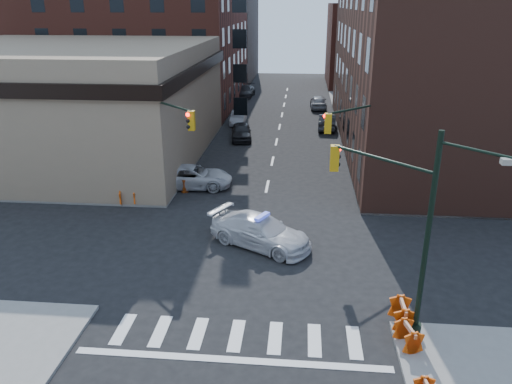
% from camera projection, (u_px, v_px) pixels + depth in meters
% --- Properties ---
extents(ground, '(140.00, 140.00, 0.00)m').
position_uv_depth(ground, '(253.00, 253.00, 25.57)').
color(ground, black).
rests_on(ground, ground).
extents(sidewalk_nw, '(34.00, 54.50, 0.15)m').
position_uv_depth(sidewalk_nw, '(84.00, 113.00, 58.01)').
color(sidewalk_nw, gray).
rests_on(sidewalk_nw, ground).
extents(sidewalk_ne, '(34.00, 54.50, 0.15)m').
position_uv_depth(sidewalk_ne, '(493.00, 121.00, 54.05)').
color(sidewalk_ne, gray).
rests_on(sidewalk_ne, ground).
extents(bank_building, '(22.00, 22.00, 9.00)m').
position_uv_depth(bank_building, '(66.00, 101.00, 40.79)').
color(bank_building, '#877158').
rests_on(bank_building, ground).
extents(apartment_block, '(25.00, 25.00, 24.00)m').
position_uv_depth(apartment_block, '(133.00, 3.00, 60.13)').
color(apartment_block, '#5A261C').
rests_on(apartment_block, ground).
extents(commercial_row_ne, '(14.00, 34.00, 14.00)m').
position_uv_depth(commercial_row_ne, '(429.00, 65.00, 42.91)').
color(commercial_row_ne, '#4E2A1F').
rests_on(commercial_row_ne, ground).
extents(filler_nw, '(20.00, 18.00, 16.00)m').
position_uv_depth(filler_nw, '(193.00, 29.00, 81.82)').
color(filler_nw, brown).
rests_on(filler_nw, ground).
extents(filler_ne, '(16.00, 16.00, 12.00)m').
position_uv_depth(filler_ne, '(381.00, 45.00, 76.23)').
color(filler_ne, '#5A261C').
rests_on(filler_ne, ground).
extents(signal_pole_se, '(5.40, 5.27, 8.00)m').
position_uv_depth(signal_pole_se, '(402.00, 219.00, 18.27)').
color(signal_pole_se, black).
rests_on(signal_pole_se, sidewalk_se).
extents(signal_pole_nw, '(3.58, 3.67, 8.00)m').
position_uv_depth(signal_pole_nw, '(164.00, 142.00, 29.50)').
color(signal_pole_nw, black).
rests_on(signal_pole_nw, sidewalk_nw).
extents(signal_pole_ne, '(3.67, 3.58, 8.00)m').
position_uv_depth(signal_pole_ne, '(364.00, 147.00, 28.51)').
color(signal_pole_ne, black).
rests_on(signal_pole_ne, sidewalk_ne).
extents(tree_ne_near, '(3.00, 3.00, 4.85)m').
position_uv_depth(tree_ne_near, '(357.00, 98.00, 47.89)').
color(tree_ne_near, black).
rests_on(tree_ne_near, sidewalk_ne).
extents(tree_ne_far, '(3.00, 3.00, 4.85)m').
position_uv_depth(tree_ne_far, '(350.00, 85.00, 55.34)').
color(tree_ne_far, black).
rests_on(tree_ne_far, sidewalk_ne).
extents(police_car, '(6.03, 4.70, 1.63)m').
position_uv_depth(police_car, '(261.00, 231.00, 26.12)').
color(police_car, silver).
rests_on(police_car, ground).
extents(pickup, '(5.71, 2.93, 1.54)m').
position_uv_depth(pickup, '(192.00, 177.00, 34.48)').
color(pickup, silver).
rests_on(pickup, ground).
extents(parked_car_wnear, '(2.40, 4.73, 1.54)m').
position_uv_depth(parked_car_wnear, '(241.00, 131.00, 46.62)').
color(parked_car_wnear, black).
rests_on(parked_car_wnear, ground).
extents(parked_car_wfar, '(1.52, 4.15, 1.36)m').
position_uv_depth(parked_car_wfar, '(238.00, 118.00, 52.61)').
color(parked_car_wfar, '#999AA1').
rests_on(parked_car_wfar, ground).
extents(parked_car_wdeep, '(2.52, 5.47, 1.55)m').
position_uv_depth(parked_car_wdeep, '(245.00, 91.00, 67.80)').
color(parked_car_wdeep, black).
rests_on(parked_car_wdeep, ground).
extents(parked_car_enear, '(1.96, 4.80, 1.55)m').
position_uv_depth(parked_car_enear, '(327.00, 122.00, 50.35)').
color(parked_car_enear, black).
rests_on(parked_car_enear, ground).
extents(parked_car_efar, '(2.00, 4.77, 1.61)m').
position_uv_depth(parked_car_efar, '(318.00, 102.00, 60.26)').
color(parked_car_efar, gray).
rests_on(parked_car_efar, ground).
extents(pedestrian_a, '(0.61, 0.41, 1.65)m').
position_uv_depth(pedestrian_a, '(131.00, 173.00, 34.57)').
color(pedestrian_a, black).
rests_on(pedestrian_a, sidewalk_nw).
extents(pedestrian_b, '(0.88, 0.76, 1.57)m').
position_uv_depth(pedestrian_b, '(87.00, 189.00, 31.80)').
color(pedestrian_b, '#2A241C').
rests_on(pedestrian_b, sidewalk_nw).
extents(pedestrian_c, '(0.96, 0.95, 1.64)m').
position_uv_depth(pedestrian_c, '(68.00, 182.00, 32.95)').
color(pedestrian_c, '#1E252E').
rests_on(pedestrian_c, sidewalk_nw).
extents(barrel_road, '(0.66, 0.66, 0.92)m').
position_uv_depth(barrel_road, '(267.00, 225.00, 27.77)').
color(barrel_road, '#E7400A').
rests_on(barrel_road, ground).
extents(barrel_bank, '(0.56, 0.56, 0.93)m').
position_uv_depth(barrel_bank, '(185.00, 185.00, 33.73)').
color(barrel_bank, '#C14909').
rests_on(barrel_bank, ground).
extents(barricade_se_a, '(0.68, 1.33, 0.99)m').
position_uv_depth(barricade_se_a, '(402.00, 314.00, 19.49)').
color(barricade_se_a, '#C74A09').
rests_on(barricade_se_a, sidewalk_se).
extents(barricade_se_b, '(0.84, 1.26, 0.87)m').
position_uv_depth(barricade_se_b, '(408.00, 336.00, 18.30)').
color(barricade_se_b, '#D36509').
rests_on(barricade_se_b, sidewalk_se).
extents(barricade_nw_a, '(1.23, 0.83, 0.85)m').
position_uv_depth(barricade_nw_a, '(153.00, 185.00, 33.46)').
color(barricade_nw_a, '#C45409').
rests_on(barricade_nw_a, sidewalk_nw).
extents(barricade_nw_b, '(1.25, 0.77, 0.88)m').
position_uv_depth(barricade_nw_b, '(128.00, 197.00, 31.40)').
color(barricade_nw_b, '#C74D09').
rests_on(barricade_nw_b, sidewalk_nw).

